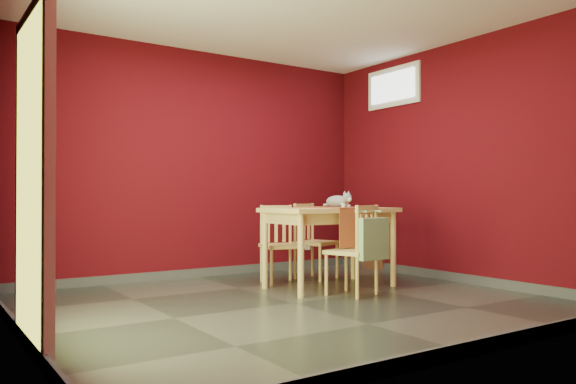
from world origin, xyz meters
TOP-DOWN VIEW (x-y plane):
  - ground at (0.00, 0.00)m, footprint 4.50×4.50m
  - room_shell at (0.00, 0.00)m, footprint 4.50×4.50m
  - doorway at (-2.23, -0.40)m, footprint 0.06×1.01m
  - window at (2.23, 1.00)m, footprint 0.05×0.90m
  - outlet_plate at (1.60, 1.99)m, footprint 0.08×0.02m
  - dining_table at (0.82, 0.50)m, footprint 1.34×0.78m
  - table_runner at (0.82, 0.37)m, footprint 0.38×0.78m
  - chair_far_left at (0.56, 1.07)m, footprint 0.48×0.48m
  - chair_far_right at (1.06, 1.13)m, footprint 0.52×0.52m
  - chair_near at (0.72, -0.01)m, footprint 0.51×0.51m
  - tote_bag at (0.76, -0.22)m, footprint 0.33×0.19m
  - cat at (0.91, 0.50)m, footprint 0.20×0.37m
  - picture_frame at (2.19, 1.36)m, footprint 0.17×0.39m

SIDE VIEW (x-z plane):
  - ground at x=0.00m, z-range 0.00..0.00m
  - room_shell at x=0.00m, z-range -2.20..2.30m
  - picture_frame at x=2.19m, z-range 0.00..0.38m
  - outlet_plate at x=1.60m, z-range 0.24..0.36m
  - chair_far_left at x=0.56m, z-range 0.01..0.87m
  - chair_near at x=0.72m, z-range 0.01..0.88m
  - chair_far_right at x=1.06m, z-range 0.01..0.89m
  - tote_bag at x=0.76m, z-range 0.33..0.79m
  - dining_table at x=0.82m, z-range 0.31..1.15m
  - table_runner at x=0.82m, z-range 0.58..0.97m
  - cat at x=0.91m, z-range 0.84..1.02m
  - doorway at x=-2.23m, z-range 0.06..2.19m
  - window at x=2.23m, z-range 2.10..2.60m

